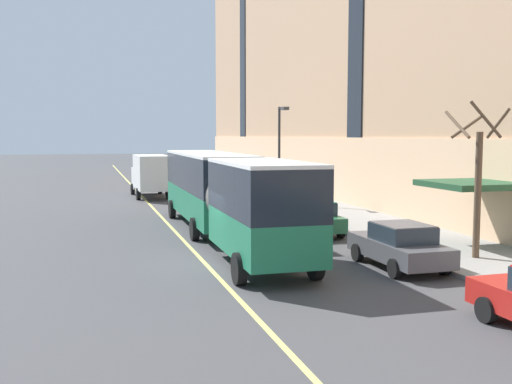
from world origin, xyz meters
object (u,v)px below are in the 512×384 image
parked_car_champagne_1 (255,196)px  parked_car_green_3 (313,217)px  street_lamp (280,144)px  city_bus (223,191)px  parked_car_black_6 (203,177)px  parked_car_darkgray_0 (400,245)px  box_truck (151,174)px  parked_car_green_2 (219,183)px  street_tree_mid_block (477,179)px

parked_car_champagne_1 → parked_car_green_3: same height
parked_car_green_3 → street_lamp: bearing=79.7°
city_bus → parked_car_black_6: (4.54, 28.38, -1.35)m
parked_car_darkgray_0 → parked_car_champagne_1: size_ratio=1.00×
parked_car_black_6 → city_bus: bearing=-99.1°
parked_car_champagne_1 → parked_car_black_6: same height
parked_car_champagne_1 → box_truck: bearing=124.5°
parked_car_champagne_1 → street_lamp: size_ratio=0.71×
city_bus → parked_car_champagne_1: bearing=67.2°
city_bus → parked_car_green_3: size_ratio=4.27×
parked_car_darkgray_0 → street_lamp: size_ratio=0.71×
parked_car_green_3 → box_truck: box_truck is taller
city_bus → parked_car_green_3: 4.52m
street_lamp → city_bus: bearing=-119.6°
parked_car_green_2 → parked_car_black_6: same height
street_tree_mid_block → parked_car_black_6: bearing=95.1°
parked_car_champagne_1 → parked_car_green_3: (-0.13, -10.24, -0.00)m
street_tree_mid_block → street_lamp: street_lamp is taller
parked_car_champagne_1 → parked_car_black_6: (0.11, 17.83, 0.00)m
street_tree_mid_block → parked_car_green_2: bearing=96.5°
box_truck → city_bus: bearing=-86.5°
parked_car_black_6 → street_tree_mid_block: 35.50m
parked_car_champagne_1 → parked_car_green_3: size_ratio=1.02×
parked_car_darkgray_0 → parked_car_green_3: (-0.27, 7.41, -0.00)m
parked_car_black_6 → street_tree_mid_block: size_ratio=0.78×
street_lamp → parked_car_black_6: bearing=95.6°
city_bus → box_truck: size_ratio=2.72×
street_tree_mid_block → street_lamp: bearing=94.7°
parked_car_black_6 → street_lamp: 17.77m
city_bus → parked_car_darkgray_0: size_ratio=4.20×
parked_car_green_2 → parked_car_green_3: 20.97m
parked_car_black_6 → parked_car_champagne_1: bearing=-90.4°
box_truck → street_lamp: 10.89m
parked_car_champagne_1 → street_lamp: (1.81, 0.44, 3.22)m
parked_car_green_3 → street_lamp: 11.32m
parked_car_darkgray_0 → parked_car_champagne_1: (-0.15, 17.65, -0.00)m
parked_car_green_2 → parked_car_green_3: same height
parked_car_green_3 → box_truck: size_ratio=0.64×
parked_car_darkgray_0 → street_lamp: (1.67, 18.09, 3.21)m
parked_car_champagne_1 → street_tree_mid_block: 17.91m
city_bus → street_tree_mid_block: (7.72, -6.90, 0.87)m
city_bus → street_lamp: street_lamp is taller
parked_car_darkgray_0 → street_lamp: 18.45m
parked_car_green_3 → parked_car_green_2: bearing=89.4°
parked_car_champagne_1 → box_truck: size_ratio=0.65×
parked_car_darkgray_0 → parked_car_champagne_1: bearing=90.5°
parked_car_green_2 → box_truck: box_truck is taller
parked_car_green_2 → parked_car_green_3: (-0.21, -20.97, -0.00)m
parked_car_champagne_1 → box_truck: 9.89m
parked_car_darkgray_0 → street_tree_mid_block: 3.86m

